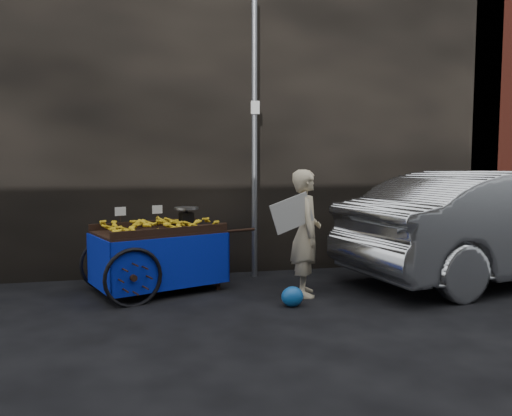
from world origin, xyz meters
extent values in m
plane|color=black|center=(0.00, 0.00, 0.00)|extent=(80.00, 80.00, 0.00)
cube|color=black|center=(-1.00, 2.60, 2.50)|extent=(11.00, 2.00, 5.00)
cube|color=#591E14|center=(5.50, 2.60, 2.50)|extent=(3.00, 2.00, 5.00)
cylinder|color=slate|center=(0.30, 1.30, 2.00)|extent=(0.08, 0.08, 4.00)
cube|color=white|center=(0.30, 1.25, 2.40)|extent=(0.12, 0.02, 0.18)
cube|color=black|center=(-1.07, 0.76, 0.75)|extent=(1.72, 1.40, 0.06)
cube|color=black|center=(-1.22, 1.17, 0.81)|extent=(1.41, 0.56, 0.09)
cube|color=black|center=(-0.91, 0.36, 0.81)|extent=(1.41, 0.56, 0.09)
cube|color=black|center=(-0.33, 0.65, 0.37)|extent=(0.06, 0.06, 0.75)
cube|color=black|center=(-0.59, 1.34, 0.37)|extent=(0.06, 0.06, 0.75)
cylinder|color=black|center=(-0.02, 0.76, 0.75)|extent=(0.45, 0.20, 0.04)
cylinder|color=black|center=(-0.29, 1.46, 0.75)|extent=(0.45, 0.20, 0.04)
torus|color=black|center=(-1.37, 0.11, 0.33)|extent=(0.67, 0.29, 0.70)
torus|color=black|center=(-1.73, 1.05, 0.33)|extent=(0.67, 0.29, 0.70)
cylinder|color=black|center=(-1.55, 0.58, 0.33)|extent=(0.41, 0.99, 0.05)
cube|color=#08299C|center=(-0.90, 0.32, 0.43)|extent=(1.44, 0.56, 0.63)
cube|color=#08299C|center=(-1.24, 1.21, 0.43)|extent=(1.44, 0.56, 0.63)
cube|color=#08299C|center=(-1.78, 0.50, 0.43)|extent=(0.36, 0.91, 0.63)
cube|color=#08299C|center=(-0.36, 1.03, 0.43)|extent=(0.36, 0.91, 0.63)
cube|color=black|center=(-0.69, 0.96, 0.90)|extent=(0.20, 0.18, 0.15)
cylinder|color=silver|center=(-0.69, 0.96, 1.03)|extent=(0.41, 0.41, 0.03)
cube|color=white|center=(-1.51, 0.49, 1.05)|extent=(0.13, 0.05, 0.10)
cube|color=white|center=(-1.08, 0.65, 1.05)|extent=(0.13, 0.05, 0.10)
imported|color=beige|center=(0.69, 0.15, 0.77)|extent=(0.48, 0.63, 1.55)
cube|color=beige|center=(0.45, -0.05, 1.04)|extent=(0.58, 0.13, 0.50)
ellipsoid|color=#1759AE|center=(0.39, -0.30, 0.12)|extent=(0.26, 0.20, 0.23)
imported|color=#B9BCC0|center=(3.60, 0.35, 0.76)|extent=(4.84, 2.40, 1.52)
camera|label=1|loc=(-1.23, -5.62, 1.61)|focal=35.00mm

